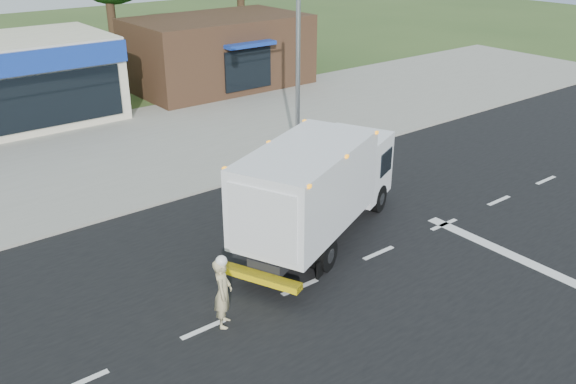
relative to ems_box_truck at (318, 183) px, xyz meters
name	(u,v)px	position (x,y,z in m)	size (l,w,h in m)	color
ground	(379,253)	(0.87, -1.80, -1.88)	(120.00, 120.00, 0.00)	#385123
road_asphalt	(379,253)	(0.87, -1.80, -1.88)	(60.00, 14.00, 0.02)	black
sidewalk	(228,170)	(0.87, 6.40, -1.82)	(60.00, 2.40, 0.12)	gray
parking_apron	(160,134)	(0.87, 12.20, -1.87)	(60.00, 9.00, 0.02)	gray
lane_markings	(444,257)	(2.22, -3.15, -1.86)	(55.20, 7.00, 0.01)	silver
ems_box_truck	(318,183)	(0.00, 0.00, 0.00)	(7.65, 5.06, 3.26)	black
emergency_worker	(223,292)	(-4.60, -1.93, -0.94)	(0.75, 0.79, 1.92)	tan
brown_storefront	(219,52)	(7.87, 18.18, 0.12)	(10.00, 6.70, 4.00)	#382316
traffic_signal_pole	(285,40)	(3.23, 5.80, 3.04)	(3.51, 0.25, 8.00)	gray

